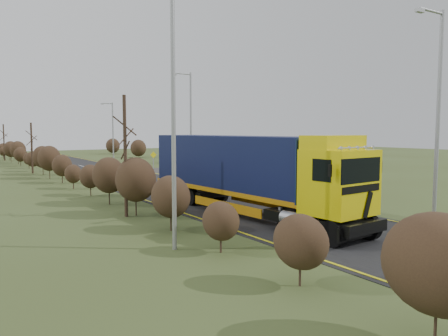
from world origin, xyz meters
name	(u,v)px	position (x,y,z in m)	size (l,w,h in m)	color
ground	(278,216)	(0.00, 0.00, 0.00)	(160.00, 160.00, 0.00)	#39441D
road	(185,192)	(0.00, 10.00, 0.01)	(8.00, 120.00, 0.02)	black
layby	(196,175)	(6.50, 20.00, 0.01)	(6.00, 18.00, 0.02)	#2E2C29
lane_markings	(187,192)	(0.00, 9.69, 0.03)	(7.52, 116.00, 0.01)	#D0CC13
hedgerow	(110,177)	(-6.00, 7.89, 1.62)	(2.24, 102.04, 6.05)	#332216
lorry	(248,169)	(-1.16, 1.03, 2.34)	(3.32, 14.95, 4.13)	black
car_red_hatchback	(210,169)	(7.19, 18.48, 0.61)	(1.45, 3.60, 1.23)	#980709
car_blue_sedan	(190,168)	(5.82, 19.81, 0.71)	(1.50, 4.30, 1.42)	#090932
streetlight_near	(437,107)	(4.88, -5.28, 5.36)	(2.06, 0.19, 9.69)	gray
streetlight_mid	(190,119)	(5.48, 19.26, 5.32)	(2.04, 0.19, 9.63)	gray
streetlight_far	(112,129)	(5.71, 41.66, 4.40)	(1.72, 0.18, 8.03)	gray
left_pole	(173,119)	(-7.20, -2.74, 4.73)	(0.16, 0.16, 9.46)	gray
speed_sign	(253,164)	(5.43, 9.38, 1.75)	(0.68, 0.10, 2.48)	gray
warning_board	(153,158)	(5.80, 28.33, 1.17)	(0.73, 0.11, 1.92)	gray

